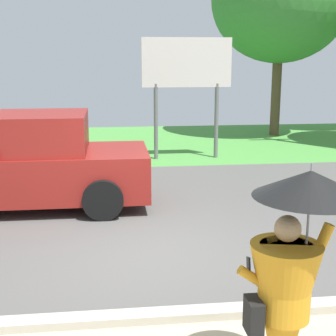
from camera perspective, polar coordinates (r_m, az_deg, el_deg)
ground_plane at (r=10.46m, az=-3.72°, el=-3.86°), size 40.00×22.00×0.20m
monk_pedestrian at (r=4.32m, az=13.89°, el=-13.34°), size 1.04×0.93×2.13m
pickup_truck at (r=10.13m, az=-17.12°, el=0.40°), size 5.20×2.28×1.88m
roadside_billboard at (r=14.31m, az=2.21°, el=11.21°), size 2.60×0.12×3.50m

